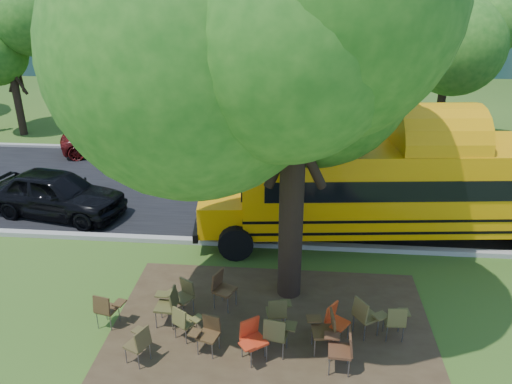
# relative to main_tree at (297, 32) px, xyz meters

# --- Properties ---
(ground) EXTENTS (160.00, 160.00, 0.00)m
(ground) POSITION_rel_main_tree_xyz_m (-1.34, -0.73, -6.13)
(ground) COLOR #2B4E18
(ground) RESTS_ON ground
(dirt_patch) EXTENTS (7.00, 4.50, 0.03)m
(dirt_patch) POSITION_rel_main_tree_xyz_m (-0.34, -1.23, -6.11)
(dirt_patch) COLOR #382819
(dirt_patch) RESTS_ON ground
(asphalt_road) EXTENTS (80.00, 8.00, 0.04)m
(asphalt_road) POSITION_rel_main_tree_xyz_m (-1.34, 6.27, -6.11)
(asphalt_road) COLOR black
(asphalt_road) RESTS_ON ground
(kerb_near) EXTENTS (80.00, 0.25, 0.14)m
(kerb_near) POSITION_rel_main_tree_xyz_m (-1.34, 2.27, -6.06)
(kerb_near) COLOR gray
(kerb_near) RESTS_ON ground
(kerb_far) EXTENTS (80.00, 0.25, 0.14)m
(kerb_far) POSITION_rel_main_tree_xyz_m (-1.34, 10.37, -6.06)
(kerb_far) COLOR gray
(kerb_far) RESTS_ON ground
(bg_tree_0) EXTENTS (5.20, 5.20, 7.18)m
(bg_tree_0) POSITION_rel_main_tree_xyz_m (-13.34, 12.27, -1.56)
(bg_tree_0) COLOR black
(bg_tree_0) RESTS_ON ground
(bg_tree_2) EXTENTS (4.80, 4.80, 6.62)m
(bg_tree_2) POSITION_rel_main_tree_xyz_m (-6.34, 15.27, -1.91)
(bg_tree_2) COLOR black
(bg_tree_2) RESTS_ON ground
(bg_tree_3) EXTENTS (5.60, 5.60, 7.84)m
(bg_tree_3) POSITION_rel_main_tree_xyz_m (6.66, 13.27, -1.10)
(bg_tree_3) COLOR black
(bg_tree_3) RESTS_ON ground
(main_tree) EXTENTS (7.20, 7.20, 9.74)m
(main_tree) POSITION_rel_main_tree_xyz_m (0.00, 0.00, 0.00)
(main_tree) COLOR black
(main_tree) RESTS_ON ground
(school_bus) EXTENTS (12.00, 3.81, 2.89)m
(school_bus) POSITION_rel_main_tree_xyz_m (3.72, 3.26, -4.46)
(school_bus) COLOR orange
(school_bus) RESTS_ON ground
(chair_0) EXTENTS (0.65, 0.50, 0.86)m
(chair_0) POSITION_rel_main_tree_xyz_m (-3.93, -1.64, -5.59)
(chair_0) COLOR #432E18
(chair_0) RESTS_ON ground
(chair_1) EXTENTS (0.70, 0.55, 0.83)m
(chair_1) POSITION_rel_main_tree_xyz_m (-2.15, -1.90, -5.62)
(chair_1) COLOR brown
(chair_1) RESTS_ON ground
(chair_2) EXTENTS (0.55, 0.70, 0.86)m
(chair_2) POSITION_rel_main_tree_xyz_m (-2.88, -2.65, -5.60)
(chair_2) COLOR #4A3E20
(chair_2) RESTS_ON ground
(chair_3) EXTENTS (0.64, 0.50, 0.83)m
(chair_3) POSITION_rel_main_tree_xyz_m (-1.59, -2.21, -5.61)
(chair_3) COLOR #473119
(chair_3) RESTS_ON ground
(chair_4) EXTENTS (0.69, 0.56, 0.95)m
(chair_4) POSITION_rel_main_tree_xyz_m (-0.19, -2.21, -5.54)
(chair_4) COLOR #463F1E
(chair_4) RESTS_ON ground
(chair_5) EXTENTS (0.61, 0.77, 0.92)m
(chair_5) POSITION_rel_main_tree_xyz_m (-0.69, -2.37, -5.56)
(chair_5) COLOR red
(chair_5) RESTS_ON ground
(chair_6) EXTENTS (0.62, 0.63, 0.95)m
(chair_6) POSITION_rel_main_tree_xyz_m (0.79, -1.97, -5.54)
(chair_6) COLOR #4A331A
(chair_6) RESTS_ON ground
(chair_7) EXTENTS (0.78, 0.62, 0.93)m
(chair_7) POSITION_rel_main_tree_xyz_m (1.65, -1.45, -5.55)
(chair_7) COLOR brown
(chair_7) RESTS_ON ground
(chair_8) EXTENTS (0.55, 0.63, 0.94)m
(chair_8) POSITION_rel_main_tree_xyz_m (-2.61, -1.42, -5.55)
(chair_8) COLOR #47421E
(chair_8) RESTS_ON ground
(chair_9) EXTENTS (0.72, 0.57, 0.85)m
(chair_9) POSITION_rel_main_tree_xyz_m (-2.39, -0.98, -5.60)
(chair_9) COLOR #4F4522
(chair_9) RESTS_ON ground
(chair_10) EXTENTS (0.60, 0.76, 0.94)m
(chair_10) POSITION_rel_main_tree_xyz_m (-1.53, -0.72, -5.55)
(chair_10) COLOR #4F331C
(chair_10) RESTS_ON ground
(chair_11) EXTENTS (0.58, 0.60, 0.86)m
(chair_11) POSITION_rel_main_tree_xyz_m (-0.21, -1.43, -5.59)
(chair_11) COLOR #49431F
(chair_11) RESTS_ON ground
(chair_12) EXTENTS (0.57, 0.73, 0.85)m
(chair_12) POSITION_rel_main_tree_xyz_m (1.01, -1.63, -5.60)
(chair_12) COLOR red
(chair_12) RESTS_ON ground
(chair_13) EXTENTS (0.57, 0.54, 0.86)m
(chair_13) POSITION_rel_main_tree_xyz_m (2.28, -1.50, -5.59)
(chair_13) COLOR brown
(chair_13) RESTS_ON ground
(chair_14) EXTENTS (0.56, 0.64, 0.95)m
(chair_14) POSITION_rel_main_tree_xyz_m (1.10, -2.51, -5.54)
(chair_14) COLOR #4B2B1A
(chair_14) RESTS_ON ground
(black_car) EXTENTS (4.73, 2.63, 1.52)m
(black_car) POSITION_rel_main_tree_xyz_m (-7.56, 3.74, -5.37)
(black_car) COLOR black
(black_car) RESTS_ON ground
(bg_car_red) EXTENTS (4.80, 3.29, 1.22)m
(bg_car_red) POSITION_rel_main_tree_xyz_m (-7.93, 10.07, -5.52)
(bg_car_red) COLOR #520E0E
(bg_car_red) RESTS_ON ground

